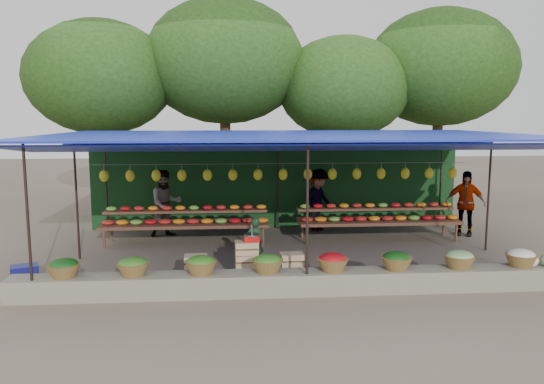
{
  "coord_description": "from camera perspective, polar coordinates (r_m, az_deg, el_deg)",
  "views": [
    {
      "loc": [
        -1.36,
        -12.06,
        3.21
      ],
      "look_at": [
        -0.38,
        0.2,
        1.46
      ],
      "focal_mm": 35.0,
      "sensor_mm": 36.0,
      "label": 1
    }
  ],
  "objects": [
    {
      "name": "netting_backdrop",
      "position": [
        15.39,
        0.53,
        0.79
      ],
      "size": [
        10.6,
        0.06,
        2.5
      ],
      "primitive_type": "cube",
      "color": "#17411D",
      "rests_on": "ground"
    },
    {
      "name": "stone_curb",
      "position": [
        9.88,
        3.62,
        -9.65
      ],
      "size": [
        10.6,
        0.55,
        0.4
      ],
      "primitive_type": "cube",
      "color": "#736F5C",
      "rests_on": "ground"
    },
    {
      "name": "ground",
      "position": [
        12.55,
        1.82,
        -6.71
      ],
      "size": [
        60.0,
        60.0,
        0.0
      ],
      "primitive_type": "plane",
      "color": "brown",
      "rests_on": "ground"
    },
    {
      "name": "customer_right",
      "position": [
        15.29,
        20.06,
        -1.14
      ],
      "size": [
        1.12,
        0.85,
        1.77
      ],
      "primitive_type": "imported",
      "rotation": [
        0.0,
        0.0,
        -0.47
      ],
      "color": "slate",
      "rests_on": "ground"
    },
    {
      "name": "tree_row",
      "position": [
        18.3,
        1.31,
        12.79
      ],
      "size": [
        16.51,
        5.5,
        7.12
      ],
      "color": "#382914",
      "rests_on": "ground"
    },
    {
      "name": "blue_crate_back",
      "position": [
        11.64,
        -25.06,
        -7.89
      ],
      "size": [
        0.61,
        0.53,
        0.31
      ],
      "primitive_type": "cube",
      "rotation": [
        0.0,
        0.0,
        0.36
      ],
      "color": "navy",
      "rests_on": "ground"
    },
    {
      "name": "produce_baskets",
      "position": [
        9.76,
        3.05,
        -7.63
      ],
      "size": [
        8.98,
        0.58,
        0.34
      ],
      "color": "brown",
      "rests_on": "stone_curb"
    },
    {
      "name": "fruit_table_left",
      "position": [
        13.7,
        -9.24,
        -2.95
      ],
      "size": [
        4.21,
        0.95,
        0.93
      ],
      "color": "#49281D",
      "rests_on": "ground"
    },
    {
      "name": "customer_left",
      "position": [
        14.5,
        -11.36,
        -1.22
      ],
      "size": [
        1.07,
        0.96,
        1.8
      ],
      "primitive_type": "imported",
      "rotation": [
        0.0,
        0.0,
        0.38
      ],
      "color": "slate",
      "rests_on": "ground"
    },
    {
      "name": "weighing_scale",
      "position": [
        10.48,
        -2.18,
        -4.9
      ],
      "size": [
        0.32,
        0.32,
        0.34
      ],
      "color": "red",
      "rests_on": "crate_counter"
    },
    {
      "name": "stall_canopy",
      "position": [
        12.2,
        1.84,
        5.64
      ],
      "size": [
        10.8,
        6.6,
        2.82
      ],
      "color": "black",
      "rests_on": "ground"
    },
    {
      "name": "crate_counter",
      "position": [
        10.61,
        -2.89,
        -7.76
      ],
      "size": [
        2.37,
        0.36,
        0.77
      ],
      "color": "tan",
      "rests_on": "ground"
    },
    {
      "name": "blue_crate_front",
      "position": [
        10.36,
        -20.83,
        -9.59
      ],
      "size": [
        0.61,
        0.52,
        0.31
      ],
      "primitive_type": "cube",
      "rotation": [
        0.0,
        0.0,
        0.33
      ],
      "color": "navy",
      "rests_on": "ground"
    },
    {
      "name": "vendor_seated",
      "position": [
        11.32,
        -1.88,
        -5.5
      ],
      "size": [
        0.46,
        0.37,
        1.1
      ],
      "primitive_type": "imported",
      "rotation": [
        0.0,
        0.0,
        3.43
      ],
      "color": "#19371F",
      "rests_on": "ground"
    },
    {
      "name": "fruit_table_right",
      "position": [
        14.2,
        11.33,
        -2.62
      ],
      "size": [
        4.21,
        0.95,
        0.93
      ],
      "color": "#49281D",
      "rests_on": "ground"
    },
    {
      "name": "customer_mid",
      "position": [
        14.98,
        5.0,
        -0.87
      ],
      "size": [
        1.27,
        1.26,
        1.76
      ],
      "primitive_type": "imported",
      "rotation": [
        0.0,
        0.0,
        0.76
      ],
      "color": "slate",
      "rests_on": "ground"
    }
  ]
}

